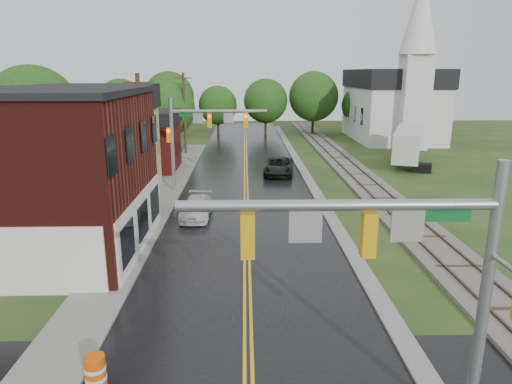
{
  "coord_description": "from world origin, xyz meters",
  "views": [
    {
      "loc": [
        -0.07,
        -7.65,
        9.07
      ],
      "look_at": [
        0.45,
        13.41,
        3.5
      ],
      "focal_mm": 32.0,
      "sensor_mm": 36.0,
      "label": 1
    }
  ],
  "objects_px": {
    "tree_left_b": "(35,113)",
    "utility_pole_c": "(184,112)",
    "traffic_signal_near": "(400,256)",
    "pickup_white": "(197,208)",
    "tree_left_e": "(169,110)",
    "utility_pole_b": "(141,141)",
    "semi_trailer": "(408,143)",
    "suv_dark": "(279,166)",
    "traffic_signal_far": "(200,128)",
    "construction_barrel": "(95,373)",
    "tree_left_c": "(111,118)",
    "church": "(395,97)"
  },
  "relations": [
    {
      "from": "tree_left_b",
      "to": "utility_pole_c",
      "type": "bearing_deg",
      "value": 47.61
    },
    {
      "from": "traffic_signal_near",
      "to": "pickup_white",
      "type": "height_order",
      "value": "traffic_signal_near"
    },
    {
      "from": "tree_left_e",
      "to": "traffic_signal_near",
      "type": "bearing_deg",
      "value": -74.32
    },
    {
      "from": "utility_pole_b",
      "to": "semi_trailer",
      "type": "distance_m",
      "value": 28.06
    },
    {
      "from": "traffic_signal_near",
      "to": "suv_dark",
      "type": "relative_size",
      "value": 1.35
    },
    {
      "from": "traffic_signal_far",
      "to": "construction_barrel",
      "type": "relative_size",
      "value": 6.77
    },
    {
      "from": "suv_dark",
      "to": "traffic_signal_far",
      "type": "bearing_deg",
      "value": -130.79
    },
    {
      "from": "pickup_white",
      "to": "traffic_signal_near",
      "type": "bearing_deg",
      "value": -68.32
    },
    {
      "from": "suv_dark",
      "to": "pickup_white",
      "type": "height_order",
      "value": "suv_dark"
    },
    {
      "from": "suv_dark",
      "to": "semi_trailer",
      "type": "distance_m",
      "value": 14.28
    },
    {
      "from": "tree_left_c",
      "to": "semi_trailer",
      "type": "distance_m",
      "value": 30.41
    },
    {
      "from": "tree_left_b",
      "to": "construction_barrel",
      "type": "bearing_deg",
      "value": -64.41
    },
    {
      "from": "pickup_white",
      "to": "semi_trailer",
      "type": "relative_size",
      "value": 0.4
    },
    {
      "from": "utility_pole_b",
      "to": "tree_left_b",
      "type": "bearing_deg",
      "value": 138.14
    },
    {
      "from": "church",
      "to": "tree_left_b",
      "type": "bearing_deg",
      "value": -150.01
    },
    {
      "from": "utility_pole_c",
      "to": "tree_left_c",
      "type": "relative_size",
      "value": 1.18
    },
    {
      "from": "pickup_white",
      "to": "construction_barrel",
      "type": "distance_m",
      "value": 16.47
    },
    {
      "from": "traffic_signal_near",
      "to": "tree_left_e",
      "type": "distance_m",
      "value": 45.59
    },
    {
      "from": "utility_pole_c",
      "to": "suv_dark",
      "type": "distance_m",
      "value": 15.37
    },
    {
      "from": "traffic_signal_far",
      "to": "utility_pole_c",
      "type": "height_order",
      "value": "utility_pole_c"
    },
    {
      "from": "suv_dark",
      "to": "pickup_white",
      "type": "relative_size",
      "value": 1.24
    },
    {
      "from": "utility_pole_c",
      "to": "pickup_white",
      "type": "relative_size",
      "value": 2.05
    },
    {
      "from": "utility_pole_c",
      "to": "tree_left_b",
      "type": "distance_m",
      "value": 16.42
    },
    {
      "from": "pickup_white",
      "to": "utility_pole_b",
      "type": "bearing_deg",
      "value": 158.0
    },
    {
      "from": "tree_left_e",
      "to": "suv_dark",
      "type": "height_order",
      "value": "tree_left_e"
    },
    {
      "from": "semi_trailer",
      "to": "utility_pole_c",
      "type": "bearing_deg",
      "value": 164.56
    },
    {
      "from": "suv_dark",
      "to": "semi_trailer",
      "type": "bearing_deg",
      "value": 26.69
    },
    {
      "from": "traffic_signal_near",
      "to": "utility_pole_c",
      "type": "distance_m",
      "value": 43.24
    },
    {
      "from": "pickup_white",
      "to": "construction_barrel",
      "type": "relative_size",
      "value": 4.06
    },
    {
      "from": "suv_dark",
      "to": "tree_left_b",
      "type": "bearing_deg",
      "value": -170.31
    },
    {
      "from": "church",
      "to": "utility_pole_c",
      "type": "relative_size",
      "value": 2.22
    },
    {
      "from": "traffic_signal_far",
      "to": "semi_trailer",
      "type": "bearing_deg",
      "value": 28.09
    },
    {
      "from": "traffic_signal_near",
      "to": "pickup_white",
      "type": "distance_m",
      "value": 20.06
    },
    {
      "from": "traffic_signal_near",
      "to": "utility_pole_b",
      "type": "xyz_separation_m",
      "value": [
        -10.27,
        20.0,
        -0.25
      ]
    },
    {
      "from": "traffic_signal_far",
      "to": "pickup_white",
      "type": "height_order",
      "value": "traffic_signal_far"
    },
    {
      "from": "tree_left_c",
      "to": "tree_left_e",
      "type": "distance_m",
      "value": 7.82
    },
    {
      "from": "utility_pole_b",
      "to": "suv_dark",
      "type": "xyz_separation_m",
      "value": [
        9.79,
        10.83,
        -3.96
      ]
    },
    {
      "from": "tree_left_b",
      "to": "semi_trailer",
      "type": "height_order",
      "value": "tree_left_b"
    },
    {
      "from": "utility_pole_c",
      "to": "tree_left_e",
      "type": "bearing_deg",
      "value": 137.16
    },
    {
      "from": "church",
      "to": "pickup_white",
      "type": "xyz_separation_m",
      "value": [
        -23.2,
        -33.32,
        -5.2
      ]
    },
    {
      "from": "traffic_signal_far",
      "to": "utility_pole_c",
      "type": "relative_size",
      "value": 0.82
    },
    {
      "from": "suv_dark",
      "to": "utility_pole_b",
      "type": "bearing_deg",
      "value": -124.99
    },
    {
      "from": "traffic_signal_far",
      "to": "tree_left_b",
      "type": "xyz_separation_m",
      "value": [
        -14.38,
        4.9,
        0.74
      ]
    },
    {
      "from": "church",
      "to": "traffic_signal_near",
      "type": "height_order",
      "value": "church"
    },
    {
      "from": "traffic_signal_near",
      "to": "semi_trailer",
      "type": "height_order",
      "value": "traffic_signal_near"
    },
    {
      "from": "church",
      "to": "traffic_signal_near",
      "type": "bearing_deg",
      "value": -107.72
    },
    {
      "from": "utility_pole_c",
      "to": "tree_left_c",
      "type": "distance_m",
      "value": 8.16
    },
    {
      "from": "traffic_signal_near",
      "to": "construction_barrel",
      "type": "height_order",
      "value": "traffic_signal_near"
    },
    {
      "from": "tree_left_b",
      "to": "suv_dark",
      "type": "relative_size",
      "value": 1.78
    },
    {
      "from": "pickup_white",
      "to": "semi_trailer",
      "type": "bearing_deg",
      "value": 43.02
    }
  ]
}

